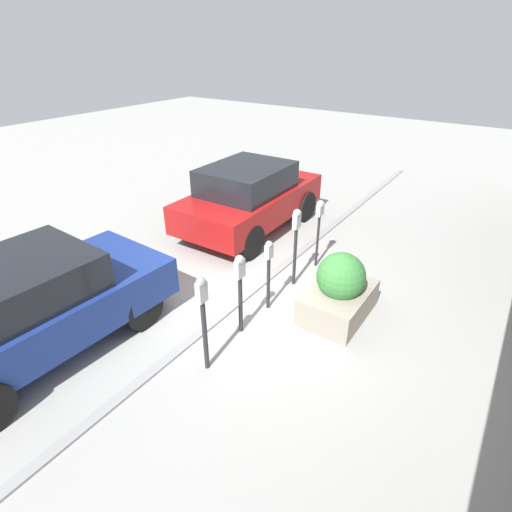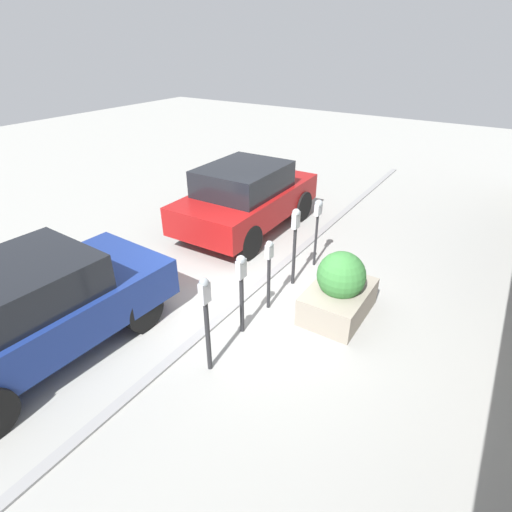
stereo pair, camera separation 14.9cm
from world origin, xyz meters
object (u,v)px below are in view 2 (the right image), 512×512
at_px(parking_meter_middle, 269,263).
at_px(parked_car_front, 30,309).
at_px(parking_meter_farthest, 318,216).
at_px(parking_meter_fourth, 295,232).
at_px(parked_car_middle, 246,197).
at_px(parking_meter_nearest, 206,312).
at_px(parking_meter_second, 241,281).
at_px(planter_box, 339,290).

relative_size(parking_meter_middle, parked_car_front, 0.33).
bearing_deg(parking_meter_farthest, parking_meter_fourth, 177.81).
relative_size(parking_meter_middle, parked_car_middle, 0.33).
xyz_separation_m(parking_meter_nearest, parking_meter_second, (0.95, 0.08, -0.04)).
relative_size(parking_meter_farthest, parked_car_front, 0.36).
bearing_deg(parked_car_middle, parking_meter_middle, -140.32).
bearing_deg(parking_meter_fourth, parking_meter_nearest, -178.36).
bearing_deg(parked_car_front, parking_meter_farthest, -23.96).
bearing_deg(parked_car_middle, parking_meter_farthest, -108.83).
xyz_separation_m(parking_meter_nearest, parking_meter_farthest, (3.55, 0.04, 0.10)).
bearing_deg(parking_meter_second, planter_box, -41.08).
bearing_deg(parked_car_front, parking_meter_nearest, -62.02).
bearing_deg(parking_meter_middle, parking_meter_nearest, -177.80).
bearing_deg(planter_box, parked_car_front, 134.90).
height_order(parking_meter_nearest, parking_meter_farthest, parking_meter_nearest).
height_order(parking_meter_nearest, parking_meter_second, parking_meter_nearest).
xyz_separation_m(parking_meter_fourth, planter_box, (-0.44, -1.11, -0.61)).
relative_size(parking_meter_second, parking_meter_fourth, 0.90).
height_order(parking_meter_farthest, parked_car_middle, parked_car_middle).
bearing_deg(parking_meter_farthest, parked_car_front, 153.87).
bearing_deg(parking_meter_farthest, parking_meter_middle, 179.24).
distance_m(planter_box, parked_car_front, 4.77).
bearing_deg(parking_meter_middle, parking_meter_farthest, -0.76).
relative_size(parking_meter_farthest, planter_box, 1.06).
bearing_deg(parked_car_middle, planter_box, -122.82).
bearing_deg(parking_meter_fourth, parking_meter_second, 179.77).
bearing_deg(parking_meter_fourth, parking_meter_middle, -179.40).
bearing_deg(parked_car_front, parking_meter_fourth, -28.61).
height_order(parking_meter_fourth, parked_car_front, parking_meter_fourth).
distance_m(parking_meter_second, parked_car_middle, 3.95).
bearing_deg(parked_car_front, parked_car_middle, 1.08).
bearing_deg(parking_meter_nearest, parked_car_front, 115.81).
relative_size(parking_meter_second, planter_box, 1.02).
xyz_separation_m(parking_meter_fourth, parking_meter_farthest, (0.88, -0.03, 0.02)).
bearing_deg(parked_car_middle, parked_car_front, 177.79).
xyz_separation_m(parking_meter_second, parking_meter_fourth, (1.72, -0.01, 0.12)).
height_order(parking_meter_farthest, planter_box, parking_meter_farthest).
relative_size(parking_meter_fourth, parking_meter_farthest, 1.07).
distance_m(parking_meter_farthest, parked_car_middle, 2.32).
xyz_separation_m(planter_box, parked_car_front, (-3.36, 3.37, 0.33)).
distance_m(planter_box, parked_car_middle, 3.86).
height_order(parking_meter_second, planter_box, parking_meter_second).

